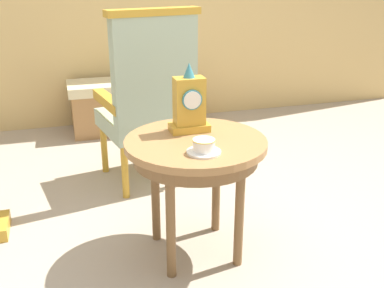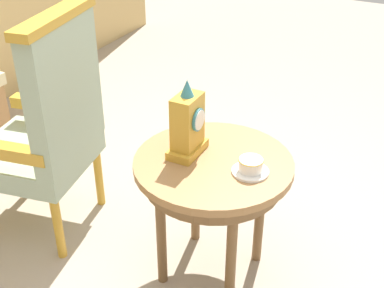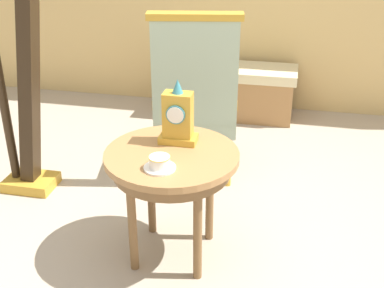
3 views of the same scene
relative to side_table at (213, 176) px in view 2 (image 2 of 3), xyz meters
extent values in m
plane|color=tan|center=(0.03, 0.02, -0.53)|extent=(10.00, 10.00, 0.00)
cylinder|color=#9E7042|center=(0.00, 0.00, 0.06)|extent=(0.67, 0.67, 0.03)
cylinder|color=brown|center=(0.00, 0.00, 0.01)|extent=(0.59, 0.59, 0.07)
cylinder|color=brown|center=(0.17, 0.17, -0.24)|extent=(0.04, 0.04, 0.57)
cylinder|color=brown|center=(-0.17, 0.17, -0.24)|extent=(0.04, 0.04, 0.57)
cylinder|color=brown|center=(-0.17, -0.17, -0.24)|extent=(0.04, 0.04, 0.57)
cylinder|color=brown|center=(0.17, -0.17, -0.24)|extent=(0.04, 0.04, 0.57)
cylinder|color=white|center=(-0.01, -0.17, 0.08)|extent=(0.15, 0.15, 0.01)
cylinder|color=white|center=(-0.01, -0.17, 0.11)|extent=(0.10, 0.10, 0.05)
torus|color=gold|center=(-0.01, -0.17, 0.14)|extent=(0.10, 0.10, 0.00)
cube|color=gold|center=(0.00, 0.12, 0.09)|extent=(0.19, 0.11, 0.04)
cube|color=gold|center=(0.00, 0.12, 0.23)|extent=(0.14, 0.09, 0.23)
cylinder|color=teal|center=(0.00, 0.07, 0.25)|extent=(0.10, 0.01, 0.10)
cylinder|color=white|center=(0.00, 0.07, 0.25)|extent=(0.08, 0.00, 0.08)
cone|color=teal|center=(0.00, 0.12, 0.38)|extent=(0.06, 0.06, 0.07)
cube|color=#9EB299|center=(-0.07, 0.94, -0.13)|extent=(0.61, 0.61, 0.11)
cube|color=#9EB299|center=(-0.03, 0.72, 0.25)|extent=(0.53, 0.18, 0.64)
cube|color=gold|center=(-0.03, 0.72, 0.59)|extent=(0.57, 0.20, 0.04)
cube|color=gold|center=(0.15, 0.98, 0.04)|extent=(0.15, 0.47, 0.06)
cube|color=gold|center=(-0.30, 0.90, 0.04)|extent=(0.15, 0.47, 0.06)
cylinder|color=gold|center=(0.10, 1.19, -0.36)|extent=(0.04, 0.04, 0.35)
cylinder|color=gold|center=(0.18, 0.76, -0.36)|extent=(0.04, 0.04, 0.35)
cylinder|color=gold|center=(-0.25, 0.68, -0.36)|extent=(0.04, 0.04, 0.35)
camera|label=1|loc=(-0.58, -1.93, 0.83)|focal=43.28mm
camera|label=2|loc=(-1.65, -0.75, 1.23)|focal=48.50mm
camera|label=3|loc=(0.55, -2.11, 1.20)|focal=46.89mm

